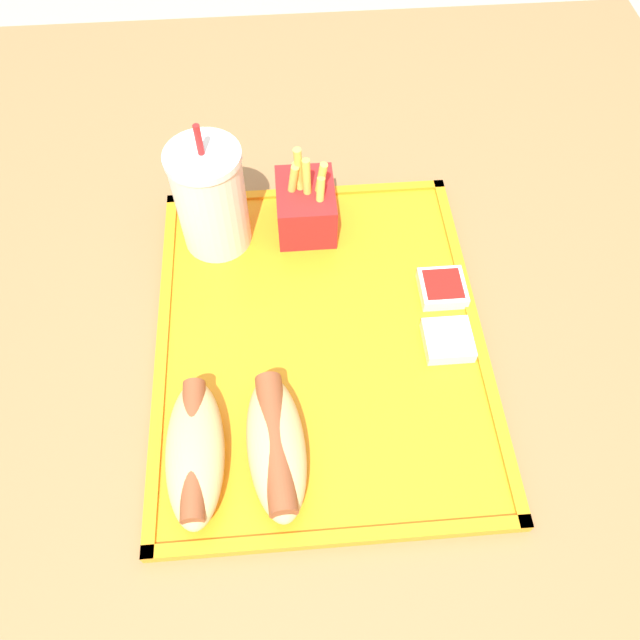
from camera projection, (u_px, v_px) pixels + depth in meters
name	position (u px, v px, depth m)	size (l,w,h in m)	color
ground_plane	(314.00, 510.00, 1.27)	(8.00, 8.00, 0.00)	#ADA393
dining_table	(313.00, 444.00, 0.98)	(1.20, 1.15, 0.71)	olive
food_tray	(320.00, 338.00, 0.67)	(0.43, 0.34, 0.01)	orange
soda_cup	(211.00, 199.00, 0.68)	(0.08, 0.08, 0.16)	silver
hot_dog_far	(195.00, 451.00, 0.57)	(0.14, 0.06, 0.04)	#DBB270
hot_dog_near	(276.00, 445.00, 0.57)	(0.15, 0.06, 0.04)	#DBB270
fries_carton	(306.00, 205.00, 0.72)	(0.08, 0.07, 0.11)	red
sauce_cup_mayo	(448.00, 340.00, 0.65)	(0.05, 0.05, 0.02)	silver
sauce_cup_ketchup	(442.00, 288.00, 0.69)	(0.05, 0.05, 0.02)	silver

